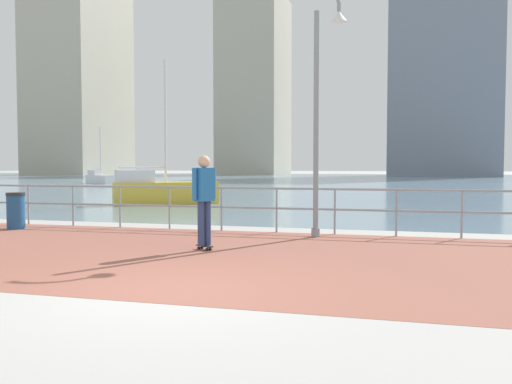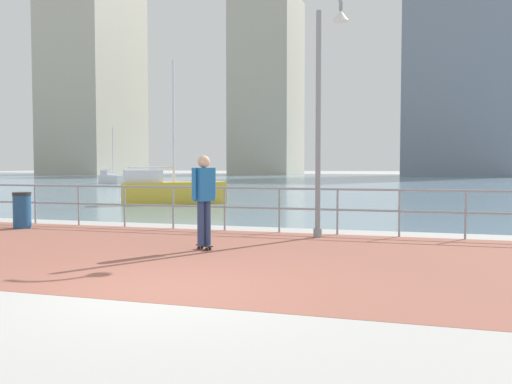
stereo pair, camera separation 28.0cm
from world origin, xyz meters
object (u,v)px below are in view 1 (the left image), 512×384
lamppost (322,98)px  trash_bin (16,211)px  skateboarder (204,193)px  sailboat_yellow (162,190)px  sailboat_gray (100,178)px

lamppost → trash_bin: lamppost is taller
skateboarder → sailboat_yellow: (-6.01, 11.07, -0.52)m
trash_bin → sailboat_gray: bearing=117.8°
trash_bin → sailboat_yellow: sailboat_yellow is taller
sailboat_yellow → lamppost: bearing=-47.7°
sailboat_yellow → skateboarder: bearing=-61.5°
skateboarder → sailboat_gray: 39.38m
sailboat_gray → skateboarder: bearing=-56.0°
sailboat_gray → sailboat_yellow: size_ratio=0.83×
lamppost → trash_bin: bearing=-177.2°
skateboarder → sailboat_yellow: size_ratio=0.30×
skateboarder → sailboat_gray: bearing=124.0°
trash_bin → sailboat_gray: 34.70m
lamppost → skateboarder: (-1.92, -2.34, -2.02)m
lamppost → sailboat_yellow: bearing=132.3°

